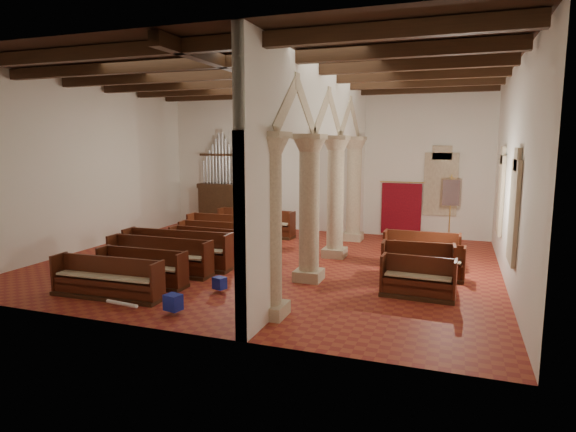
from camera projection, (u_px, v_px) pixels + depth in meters
The scene contains 33 objects.
floor at pixel (269, 263), 15.56m from camera, with size 14.00×14.00×0.00m, color #9F3A22.
ceiling at pixel (268, 71), 14.65m from camera, with size 14.00×14.00×0.00m, color #321B10.
wall_back at pixel (320, 162), 20.70m from camera, with size 14.00×0.02×6.00m, color white.
wall_front at pixel (156, 186), 9.51m from camera, with size 14.00×0.02×6.00m, color white.
wall_left at pixel (89, 166), 17.41m from camera, with size 0.02×12.00×6.00m, color white.
wall_right at pixel (513, 175), 12.80m from camera, with size 0.02×12.00×6.00m, color white.
ceiling_beams at pixel (268, 77), 14.68m from camera, with size 13.80×11.80×0.30m, color #3A2212, non-canonical shape.
arcade at pixel (324, 152), 14.43m from camera, with size 0.90×11.90×6.00m.
window_right_a at pixel (516, 212), 11.53m from camera, with size 0.03×1.00×2.20m, color #39826B.
window_right_b at pixel (502, 195), 15.26m from camera, with size 0.03×1.00×2.20m, color #39826B.
window_back at pixel (441, 184), 19.15m from camera, with size 1.00×0.03×2.20m, color #39826B.
pipe_organ at pixel (222, 197), 21.96m from camera, with size 2.10×0.85×4.40m.
lectern at pixel (245, 218), 21.71m from camera, with size 0.46×0.46×1.10m.
dossal_curtain at pixel (401, 208), 19.75m from camera, with size 1.80×0.07×2.17m.
processional_banner at pixel (449, 224), 17.89m from camera, with size 0.60×0.77×2.68m.
hymnal_box_a at pixel (173, 302), 10.83m from camera, with size 0.36×0.29×0.36m, color navy.
hymnal_box_b at pixel (220, 283), 12.41m from camera, with size 0.31×0.25×0.31m, color #181593.
hymnal_box_c at pixel (276, 254), 15.66m from camera, with size 0.31×0.25×0.31m, color navy.
tube_heater_a at pixel (122, 304), 11.10m from camera, with size 0.09×0.09×0.91m, color white.
tube_heater_b at pixel (145, 279), 13.09m from camera, with size 0.11×0.11×1.07m, color white.
nave_pew_0 at pixel (107, 284), 12.02m from camera, with size 3.00×0.76×1.01m.
nave_pew_1 at pixel (142, 274), 13.02m from camera, with size 2.56×0.70×0.99m.
nave_pew_2 at pixel (159, 262), 14.22m from camera, with size 3.31×0.73×1.07m.
nave_pew_3 at pixel (177, 256), 14.90m from camera, with size 3.57×0.91×1.15m.
nave_pew_4 at pixel (206, 248), 16.08m from camera, with size 2.62×0.82×1.01m.
nave_pew_5 at pixel (219, 242), 17.09m from camera, with size 2.96×0.85×1.05m.
nave_pew_6 at pixel (230, 236), 18.10m from camera, with size 3.41×0.82×1.14m.
nave_pew_7 at pixel (233, 233), 18.88m from camera, with size 2.99×0.70×0.99m.
nave_pew_8 at pixel (256, 227), 19.96m from camera, with size 3.35×0.93×1.09m.
aisle_pew_0 at pixel (418, 284), 12.02m from camera, with size 1.85×0.78×1.03m.
aisle_pew_1 at pixel (417, 270), 13.18m from camera, with size 1.97×0.85×1.14m.
aisle_pew_2 at pixel (427, 267), 13.76m from camera, with size 2.07×0.76×0.98m.
aisle_pew_3 at pixel (421, 256), 14.84m from camera, with size 2.29×0.75×1.12m.
Camera 1 is at (5.62, -14.08, 3.84)m, focal length 30.00 mm.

